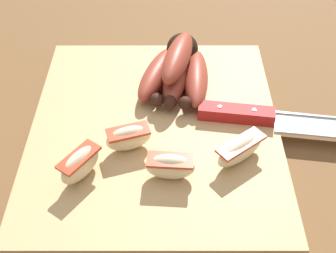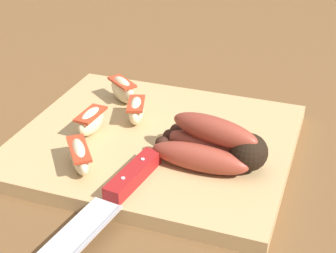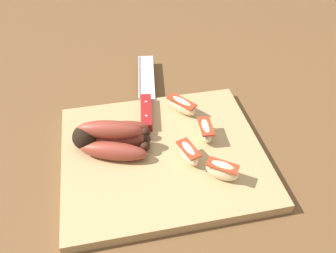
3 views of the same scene
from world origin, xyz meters
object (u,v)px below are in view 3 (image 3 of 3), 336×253
object	(u,v)px
apple_wedge_middle	(205,130)
apple_wedge_extra	(222,170)
banana_bunch	(110,138)
apple_wedge_far	(182,105)
apple_wedge_near	(188,153)
chefs_knife	(146,99)

from	to	relation	value
apple_wedge_middle	apple_wedge_extra	xyz separation A→B (m)	(0.00, 0.10, 0.00)
banana_bunch	apple_wedge_middle	bearing A→B (deg)	176.40
apple_wedge_middle	apple_wedge_extra	distance (m)	0.10
apple_wedge_middle	apple_wedge_far	size ratio (longest dim) A/B	0.86
apple_wedge_near	apple_wedge_far	xyz separation A→B (m)	(-0.02, -0.13, -0.00)
apple_wedge_middle	apple_wedge_far	distance (m)	0.09
banana_bunch	chefs_knife	world-z (taller)	banana_bunch
apple_wedge_near	apple_wedge_far	distance (m)	0.14
apple_wedge_near	banana_bunch	bearing A→B (deg)	-24.92
banana_bunch	apple_wedge_far	distance (m)	0.17
apple_wedge_middle	apple_wedge_far	xyz separation A→B (m)	(0.03, -0.08, -0.00)
chefs_knife	apple_wedge_middle	world-z (taller)	apple_wedge_middle
apple_wedge_far	apple_wedge_extra	size ratio (longest dim) A/B	1.15
apple_wedge_near	apple_wedge_far	size ratio (longest dim) A/B	0.88
apple_wedge_near	apple_wedge_extra	size ratio (longest dim) A/B	1.02
chefs_knife	apple_wedge_extra	xyz separation A→B (m)	(-0.09, 0.24, 0.01)
apple_wedge_far	apple_wedge_middle	bearing A→B (deg)	107.68
banana_bunch	apple_wedge_far	bearing A→B (deg)	-154.55
banana_bunch	apple_wedge_near	distance (m)	0.15
apple_wedge_middle	apple_wedge_extra	size ratio (longest dim) A/B	0.99
chefs_knife	apple_wedge_extra	distance (m)	0.26
chefs_knife	apple_wedge_extra	size ratio (longest dim) A/B	4.76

